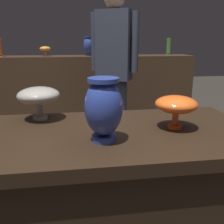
{
  "coord_description": "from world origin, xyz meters",
  "views": [
    {
      "loc": [
        -0.18,
        -1.02,
        1.18
      ],
      "look_at": [
        -0.04,
        -0.05,
        0.9
      ],
      "focal_mm": 40.86,
      "sensor_mm": 36.0,
      "label": 1
    }
  ],
  "objects_px": {
    "vase_centerpiece": "(104,108)",
    "vase_tall_behind": "(177,105)",
    "vase_left_accent": "(39,96)",
    "shelf_vase_left": "(45,49)",
    "shelf_vase_far_right": "(169,47)",
    "shelf_vase_center": "(89,45)",
    "shelf_vase_right": "(130,50)",
    "visitor_center_back": "(114,63)"
  },
  "relations": [
    {
      "from": "shelf_vase_left",
      "to": "visitor_center_back",
      "type": "relative_size",
      "value": 0.08
    },
    {
      "from": "vase_centerpiece",
      "to": "shelf_vase_far_right",
      "type": "height_order",
      "value": "shelf_vase_far_right"
    },
    {
      "from": "shelf_vase_left",
      "to": "shelf_vase_right",
      "type": "relative_size",
      "value": 1.06
    },
    {
      "from": "vase_centerpiece",
      "to": "vase_left_accent",
      "type": "distance_m",
      "value": 0.43
    },
    {
      "from": "shelf_vase_center",
      "to": "vase_centerpiece",
      "type": "bearing_deg",
      "value": -91.98
    },
    {
      "from": "vase_tall_behind",
      "to": "shelf_vase_center",
      "type": "xyz_separation_m",
      "value": [
        -0.25,
        2.2,
        0.21
      ]
    },
    {
      "from": "vase_tall_behind",
      "to": "shelf_vase_right",
      "type": "xyz_separation_m",
      "value": [
        0.27,
        2.2,
        0.15
      ]
    },
    {
      "from": "vase_left_accent",
      "to": "shelf_vase_right",
      "type": "relative_size",
      "value": 1.65
    },
    {
      "from": "visitor_center_back",
      "to": "shelf_vase_far_right",
      "type": "bearing_deg",
      "value": -107.75
    },
    {
      "from": "vase_tall_behind",
      "to": "shelf_vase_right",
      "type": "relative_size",
      "value": 1.5
    },
    {
      "from": "shelf_vase_left",
      "to": "vase_tall_behind",
      "type": "bearing_deg",
      "value": -70.79
    },
    {
      "from": "vase_left_accent",
      "to": "shelf_vase_right",
      "type": "xyz_separation_m",
      "value": [
        0.88,
        1.98,
        0.14
      ]
    },
    {
      "from": "vase_tall_behind",
      "to": "shelf_vase_left",
      "type": "xyz_separation_m",
      "value": [
        -0.77,
        2.21,
        0.17
      ]
    },
    {
      "from": "shelf_vase_far_right",
      "to": "visitor_center_back",
      "type": "xyz_separation_m",
      "value": [
        -0.84,
        -0.81,
        -0.13
      ]
    },
    {
      "from": "vase_centerpiece",
      "to": "visitor_center_back",
      "type": "bearing_deg",
      "value": 79.7
    },
    {
      "from": "shelf_vase_center",
      "to": "shelf_vase_far_right",
      "type": "height_order",
      "value": "shelf_vase_center"
    },
    {
      "from": "vase_centerpiece",
      "to": "shelf_vase_far_right",
      "type": "xyz_separation_m",
      "value": [
        1.12,
        2.34,
        0.16
      ]
    },
    {
      "from": "vase_left_accent",
      "to": "shelf_vase_center",
      "type": "distance_m",
      "value": 2.01
    },
    {
      "from": "vase_centerpiece",
      "to": "vase_tall_behind",
      "type": "height_order",
      "value": "vase_centerpiece"
    },
    {
      "from": "shelf_vase_right",
      "to": "shelf_vase_left",
      "type": "bearing_deg",
      "value": 179.35
    },
    {
      "from": "shelf_vase_center",
      "to": "shelf_vase_far_right",
      "type": "bearing_deg",
      "value": 2.49
    },
    {
      "from": "shelf_vase_center",
      "to": "visitor_center_back",
      "type": "relative_size",
      "value": 0.14
    },
    {
      "from": "shelf_vase_far_right",
      "to": "visitor_center_back",
      "type": "height_order",
      "value": "visitor_center_back"
    },
    {
      "from": "vase_left_accent",
      "to": "shelf_vase_left",
      "type": "relative_size",
      "value": 1.56
    },
    {
      "from": "shelf_vase_left",
      "to": "vase_left_accent",
      "type": "bearing_deg",
      "value": -85.36
    },
    {
      "from": "shelf_vase_center",
      "to": "shelf_vase_left",
      "type": "relative_size",
      "value": 1.76
    },
    {
      "from": "vase_centerpiece",
      "to": "shelf_vase_center",
      "type": "relative_size",
      "value": 1.07
    },
    {
      "from": "shelf_vase_center",
      "to": "visitor_center_back",
      "type": "distance_m",
      "value": 0.81
    },
    {
      "from": "vase_left_accent",
      "to": "shelf_vase_left",
      "type": "xyz_separation_m",
      "value": [
        -0.16,
        1.99,
        0.16
      ]
    },
    {
      "from": "vase_left_accent",
      "to": "shelf_vase_far_right",
      "type": "height_order",
      "value": "shelf_vase_far_right"
    },
    {
      "from": "vase_tall_behind",
      "to": "shelf_vase_left",
      "type": "bearing_deg",
      "value": 109.21
    },
    {
      "from": "vase_left_accent",
      "to": "visitor_center_back",
      "type": "bearing_deg",
      "value": 65.09
    },
    {
      "from": "shelf_vase_far_right",
      "to": "vase_centerpiece",
      "type": "bearing_deg",
      "value": -115.57
    },
    {
      "from": "vase_tall_behind",
      "to": "shelf_vase_far_right",
      "type": "height_order",
      "value": "shelf_vase_far_right"
    },
    {
      "from": "shelf_vase_right",
      "to": "visitor_center_back",
      "type": "xyz_separation_m",
      "value": [
        -0.32,
        -0.78,
        -0.1
      ]
    },
    {
      "from": "visitor_center_back",
      "to": "vase_tall_behind",
      "type": "bearing_deg",
      "value": 120.34
    },
    {
      "from": "vase_tall_behind",
      "to": "shelf_vase_far_right",
      "type": "relative_size",
      "value": 0.86
    },
    {
      "from": "visitor_center_back",
      "to": "shelf_vase_center",
      "type": "bearing_deg",
      "value": -47.39
    },
    {
      "from": "vase_centerpiece",
      "to": "visitor_center_back",
      "type": "distance_m",
      "value": 1.55
    },
    {
      "from": "vase_tall_behind",
      "to": "shelf_vase_far_right",
      "type": "bearing_deg",
      "value": 70.6
    },
    {
      "from": "vase_centerpiece",
      "to": "shelf_vase_right",
      "type": "height_order",
      "value": "shelf_vase_right"
    },
    {
      "from": "vase_tall_behind",
      "to": "visitor_center_back",
      "type": "bearing_deg",
      "value": 92.14
    }
  ]
}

